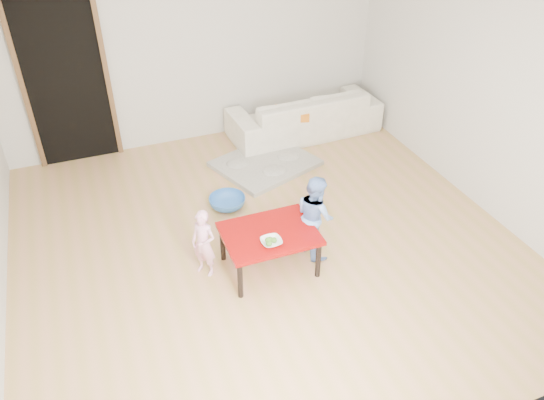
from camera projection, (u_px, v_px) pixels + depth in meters
floor at (265, 241)px, 5.52m from camera, size 5.00×5.00×0.01m
back_wall at (194, 44)px, 6.69m from camera, size 5.00×0.02×2.60m
right_wall at (487, 89)px, 5.53m from camera, size 0.02×5.00×2.60m
doorway at (66, 83)px, 6.35m from camera, size 1.02×0.08×2.11m
sofa at (304, 113)px, 7.33m from camera, size 2.11×0.89×0.61m
cushion at (292, 113)px, 6.99m from camera, size 0.49×0.46×0.11m
red_table at (269, 250)px, 5.07m from camera, size 0.88×0.66×0.44m
bowl at (271, 242)px, 4.79m from camera, size 0.19×0.19×0.05m
broccoli at (271, 241)px, 4.79m from camera, size 0.12×0.12×0.06m
child_pink at (204, 244)px, 4.94m from camera, size 0.29×0.30×0.70m
child_blue at (315, 216)px, 5.15m from camera, size 0.37×0.45×0.88m
basin at (227, 202)px, 5.99m from camera, size 0.41×0.41×0.13m
blanket at (265, 163)px, 6.76m from camera, size 1.41×1.29×0.06m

